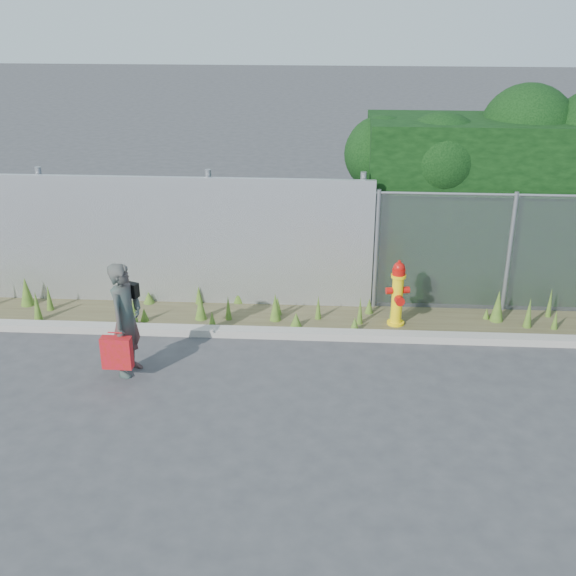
# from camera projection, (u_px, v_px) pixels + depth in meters

# --- Properties ---
(ground) EXTENTS (80.00, 80.00, 0.00)m
(ground) POSITION_uv_depth(u_px,v_px,m) (304.00, 400.00, 9.53)
(ground) COLOR #38373A
(ground) RESTS_ON ground
(curb) EXTENTS (16.00, 0.22, 0.12)m
(curb) POSITION_uv_depth(u_px,v_px,m) (309.00, 334.00, 11.16)
(curb) COLOR gray
(curb) RESTS_ON ground
(weed_strip) EXTENTS (16.00, 1.34, 0.54)m
(weed_strip) POSITION_uv_depth(u_px,v_px,m) (284.00, 311.00, 11.76)
(weed_strip) COLOR #484129
(weed_strip) RESTS_ON ground
(corrugated_fence) EXTENTS (8.50, 0.21, 2.30)m
(corrugated_fence) POSITION_uv_depth(u_px,v_px,m) (118.00, 240.00, 12.04)
(corrugated_fence) COLOR #B6B8BE
(corrugated_fence) RESTS_ON ground
(chainlink_fence) EXTENTS (6.50, 0.07, 2.05)m
(chainlink_fence) POSITION_uv_depth(u_px,v_px,m) (575.00, 254.00, 11.63)
(chainlink_fence) COLOR gray
(chainlink_fence) RESTS_ON ground
(hedge) EXTENTS (7.71, 1.98, 3.55)m
(hedge) POSITION_uv_depth(u_px,v_px,m) (575.00, 181.00, 12.21)
(hedge) COLOR black
(hedge) RESTS_ON ground
(fire_hydrant) EXTENTS (0.37, 0.33, 1.11)m
(fire_hydrant) POSITION_uv_depth(u_px,v_px,m) (397.00, 294.00, 11.37)
(fire_hydrant) COLOR yellow
(fire_hydrant) RESTS_ON ground
(woman) EXTENTS (0.54, 0.68, 1.64)m
(woman) POSITION_uv_depth(u_px,v_px,m) (126.00, 319.00, 9.90)
(woman) COLOR #0F6155
(woman) RESTS_ON ground
(red_tote_bag) EXTENTS (0.41, 0.15, 0.54)m
(red_tote_bag) POSITION_uv_depth(u_px,v_px,m) (117.00, 353.00, 9.82)
(red_tote_bag) COLOR #A61E09
(black_shoulder_bag) EXTENTS (0.27, 0.11, 0.20)m
(black_shoulder_bag) POSITION_uv_depth(u_px,v_px,m) (129.00, 289.00, 9.92)
(black_shoulder_bag) COLOR black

